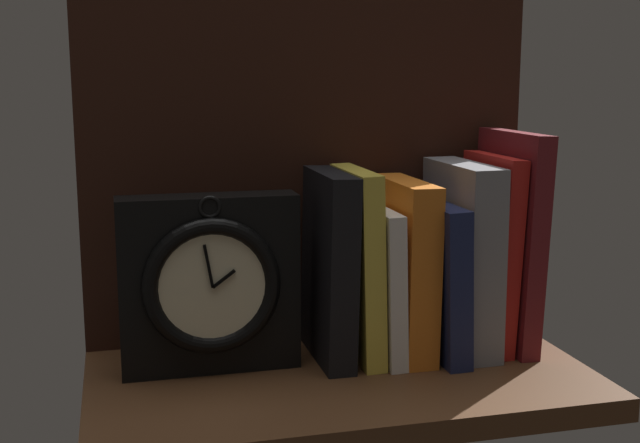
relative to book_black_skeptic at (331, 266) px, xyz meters
The scene contains 11 objects.
ground_plane 12.78cm from the book_black_skeptic, 92.95° to the right, with size 53.79×28.96×2.50cm, color #4C2D19.
back_panel 13.51cm from the book_black_skeptic, 91.55° to the left, with size 53.79×1.20×41.19cm, color black.
book_black_skeptic is the anchor object (origin of this frame).
book_yellow_seinlanguage 3.08cm from the book_black_skeptic, ahead, with size 2.38×13.17×21.38cm, color gold.
book_white_catcher 5.91cm from the book_black_skeptic, ahead, with size 1.95×14.17×17.10cm, color silver.
book_orange_pandolfini 8.63cm from the book_black_skeptic, ahead, with size 3.59×14.14×19.98cm, color orange.
book_navy_bierce 12.19cm from the book_black_skeptic, ahead, with size 2.69×16.98×17.56cm, color #192147.
book_gray_chess 15.71cm from the book_black_skeptic, ahead, with size 4.02×14.94×21.75cm, color gray.
book_red_requiem 19.07cm from the book_black_skeptic, ahead, with size 2.09×12.76×22.55cm, color red.
book_maroon_dawkins 21.66cm from the book_black_skeptic, ahead, with size 2.32×14.70×25.21cm, color maroon.
framed_clock 13.70cm from the book_black_skeptic, behind, with size 19.14×5.95×19.47cm.
Camera 1 is at (-22.84, -80.63, 31.96)cm, focal length 45.77 mm.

